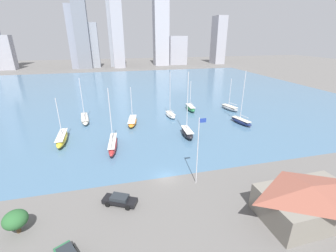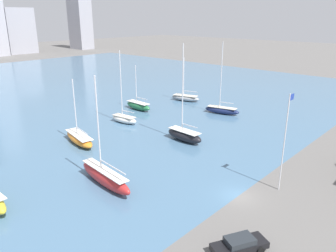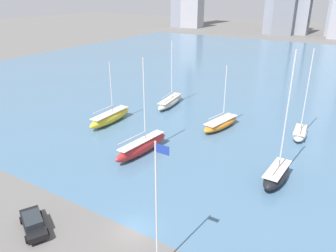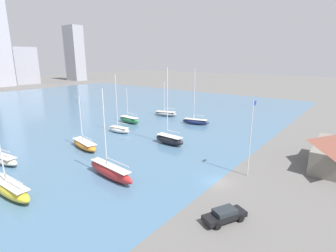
{
  "view_description": "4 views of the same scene",
  "coord_description": "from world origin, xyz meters",
  "px_view_note": "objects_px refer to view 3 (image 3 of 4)",
  "views": [
    {
      "loc": [
        -8.03,
        -33.54,
        23.73
      ],
      "look_at": [
        2.97,
        10.43,
        5.74
      ],
      "focal_mm": 24.0,
      "sensor_mm": 36.0,
      "label": 1
    },
    {
      "loc": [
        -30.75,
        -16.99,
        20.24
      ],
      "look_at": [
        4.64,
        15.65,
        4.05
      ],
      "focal_mm": 35.0,
      "sensor_mm": 36.0,
      "label": 2
    },
    {
      "loc": [
        16.66,
        -20.2,
        22.01
      ],
      "look_at": [
        -7.9,
        18.96,
        2.75
      ],
      "focal_mm": 35.0,
      "sensor_mm": 36.0,
      "label": 3
    },
    {
      "loc": [
        -33.25,
        -15.97,
        18.22
      ],
      "look_at": [
        5.09,
        13.34,
        5.47
      ],
      "focal_mm": 28.0,
      "sensor_mm": 36.0,
      "label": 4
    }
  ],
  "objects_px": {
    "sailboat_white": "(300,133)",
    "sailboat_orange": "(221,123)",
    "sailboat_yellow": "(110,117)",
    "sailboat_cream": "(170,101)",
    "sailboat_red": "(142,146)",
    "flag_pole": "(157,206)",
    "sailboat_black": "(277,174)",
    "parked_sedan_black": "(33,223)"
  },
  "relations": [
    {
      "from": "sailboat_white",
      "to": "parked_sedan_black",
      "type": "relative_size",
      "value": 2.61
    },
    {
      "from": "sailboat_cream",
      "to": "flag_pole",
      "type": "bearing_deg",
      "value": -66.77
    },
    {
      "from": "flag_pole",
      "to": "parked_sedan_black",
      "type": "height_order",
      "value": "flag_pole"
    },
    {
      "from": "sailboat_yellow",
      "to": "parked_sedan_black",
      "type": "xyz_separation_m",
      "value": [
        12.45,
        -25.52,
        -0.24
      ]
    },
    {
      "from": "flag_pole",
      "to": "sailboat_black",
      "type": "distance_m",
      "value": 20.49
    },
    {
      "from": "flag_pole",
      "to": "parked_sedan_black",
      "type": "relative_size",
      "value": 2.22
    },
    {
      "from": "flag_pole",
      "to": "sailboat_black",
      "type": "xyz_separation_m",
      "value": [
        4.75,
        19.18,
        -5.42
      ]
    },
    {
      "from": "sailboat_red",
      "to": "sailboat_white",
      "type": "xyz_separation_m",
      "value": [
        18.17,
        17.9,
        -0.26
      ]
    },
    {
      "from": "sailboat_cream",
      "to": "parked_sedan_black",
      "type": "relative_size",
      "value": 2.37
    },
    {
      "from": "sailboat_orange",
      "to": "parked_sedan_black",
      "type": "height_order",
      "value": "sailboat_orange"
    },
    {
      "from": "sailboat_black",
      "to": "sailboat_orange",
      "type": "distance_m",
      "value": 17.66
    },
    {
      "from": "sailboat_cream",
      "to": "sailboat_orange",
      "type": "bearing_deg",
      "value": -29.44
    },
    {
      "from": "sailboat_yellow",
      "to": "sailboat_black",
      "type": "bearing_deg",
      "value": -8.74
    },
    {
      "from": "sailboat_yellow",
      "to": "sailboat_cream",
      "type": "bearing_deg",
      "value": 72.69
    },
    {
      "from": "parked_sedan_black",
      "to": "sailboat_yellow",
      "type": "bearing_deg",
      "value": 53.03
    },
    {
      "from": "sailboat_cream",
      "to": "sailboat_orange",
      "type": "relative_size",
      "value": 1.2
    },
    {
      "from": "sailboat_cream",
      "to": "sailboat_red",
      "type": "height_order",
      "value": "sailboat_red"
    },
    {
      "from": "sailboat_yellow",
      "to": "parked_sedan_black",
      "type": "distance_m",
      "value": 28.39
    },
    {
      "from": "sailboat_yellow",
      "to": "sailboat_black",
      "type": "xyz_separation_m",
      "value": [
        30.41,
        -4.0,
        0.05
      ]
    },
    {
      "from": "sailboat_red",
      "to": "sailboat_white",
      "type": "bearing_deg",
      "value": 49.81
    },
    {
      "from": "parked_sedan_black",
      "to": "sailboat_cream",
      "type": "bearing_deg",
      "value": 39.16
    },
    {
      "from": "flag_pole",
      "to": "sailboat_black",
      "type": "height_order",
      "value": "sailboat_black"
    },
    {
      "from": "sailboat_yellow",
      "to": "sailboat_cream",
      "type": "xyz_separation_m",
      "value": [
        3.99,
        13.84,
        -0.19
      ]
    },
    {
      "from": "sailboat_white",
      "to": "sailboat_orange",
      "type": "bearing_deg",
      "value": -172.24
    },
    {
      "from": "sailboat_red",
      "to": "parked_sedan_black",
      "type": "distance_m",
      "value": 18.94
    },
    {
      "from": "sailboat_black",
      "to": "sailboat_white",
      "type": "xyz_separation_m",
      "value": [
        -0.4,
        15.31,
        -0.21
      ]
    },
    {
      "from": "flag_pole",
      "to": "parked_sedan_black",
      "type": "bearing_deg",
      "value": -169.97
    },
    {
      "from": "sailboat_yellow",
      "to": "sailboat_red",
      "type": "relative_size",
      "value": 0.78
    },
    {
      "from": "sailboat_black",
      "to": "parked_sedan_black",
      "type": "relative_size",
      "value": 2.98
    },
    {
      "from": "sailboat_yellow",
      "to": "parked_sedan_black",
      "type": "height_order",
      "value": "sailboat_yellow"
    },
    {
      "from": "sailboat_yellow",
      "to": "sailboat_white",
      "type": "distance_m",
      "value": 32.07
    },
    {
      "from": "sailboat_orange",
      "to": "sailboat_red",
      "type": "bearing_deg",
      "value": -100.71
    },
    {
      "from": "sailboat_orange",
      "to": "sailboat_white",
      "type": "bearing_deg",
      "value": 24.8
    },
    {
      "from": "sailboat_cream",
      "to": "sailboat_white",
      "type": "bearing_deg",
      "value": -12.68
    },
    {
      "from": "sailboat_yellow",
      "to": "sailboat_white",
      "type": "relative_size",
      "value": 0.76
    },
    {
      "from": "sailboat_black",
      "to": "sailboat_red",
      "type": "relative_size",
      "value": 1.17
    },
    {
      "from": "sailboat_yellow",
      "to": "flag_pole",
      "type": "bearing_deg",
      "value": -43.33
    },
    {
      "from": "sailboat_cream",
      "to": "sailboat_orange",
      "type": "distance_m",
      "value": 14.79
    },
    {
      "from": "sailboat_white",
      "to": "parked_sedan_black",
      "type": "height_order",
      "value": "sailboat_white"
    },
    {
      "from": "sailboat_black",
      "to": "parked_sedan_black",
      "type": "distance_m",
      "value": 28.03
    },
    {
      "from": "sailboat_black",
      "to": "parked_sedan_black",
      "type": "bearing_deg",
      "value": -127.36
    },
    {
      "from": "sailboat_orange",
      "to": "sailboat_cream",
      "type": "bearing_deg",
      "value": 168.45
    }
  ]
}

